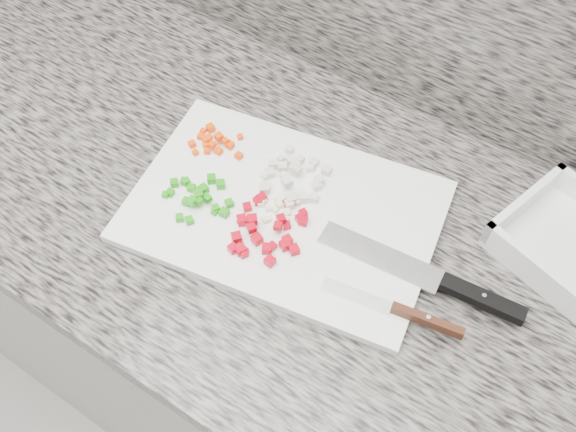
# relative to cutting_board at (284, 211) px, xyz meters

# --- Properties ---
(cabinet) EXTENTS (3.92, 0.62, 0.86)m
(cabinet) POSITION_rel_cutting_board_xyz_m (-0.08, 0.01, -0.48)
(cabinet) COLOR beige
(cabinet) RESTS_ON ground
(countertop) EXTENTS (3.96, 0.64, 0.04)m
(countertop) POSITION_rel_cutting_board_xyz_m (-0.08, 0.01, -0.03)
(countertop) COLOR slate
(countertop) RESTS_ON cabinet
(cutting_board) EXTENTS (0.49, 0.37, 0.01)m
(cutting_board) POSITION_rel_cutting_board_xyz_m (0.00, 0.00, 0.00)
(cutting_board) COLOR white
(cutting_board) RESTS_ON countertop
(carrot_pile) EXTENTS (0.09, 0.08, 0.02)m
(carrot_pile) POSITION_rel_cutting_board_xyz_m (-0.16, 0.04, 0.01)
(carrot_pile) COLOR #FC4905
(carrot_pile) RESTS_ON cutting_board
(onion_pile) EXTENTS (0.10, 0.10, 0.02)m
(onion_pile) POSITION_rel_cutting_board_xyz_m (-0.02, 0.05, 0.02)
(onion_pile) COLOR beige
(onion_pile) RESTS_ON cutting_board
(green_pepper_pile) EXTENTS (0.11, 0.10, 0.02)m
(green_pepper_pile) POSITION_rel_cutting_board_xyz_m (-0.11, -0.05, 0.01)
(green_pepper_pile) COLOR #1F9A0E
(green_pepper_pile) RESTS_ON cutting_board
(red_pepper_pile) EXTENTS (0.11, 0.12, 0.02)m
(red_pepper_pile) POSITION_rel_cutting_board_xyz_m (0.00, -0.05, 0.02)
(red_pepper_pile) COLOR #BF0215
(red_pepper_pile) RESTS_ON cutting_board
(garlic_pile) EXTENTS (0.06, 0.06, 0.01)m
(garlic_pile) POSITION_rel_cutting_board_xyz_m (-0.00, -0.01, 0.01)
(garlic_pile) COLOR #F4ECBD
(garlic_pile) RESTS_ON cutting_board
(chef_knife) EXTENTS (0.29, 0.06, 0.02)m
(chef_knife) POSITION_rel_cutting_board_xyz_m (0.25, 0.01, 0.01)
(chef_knife) COLOR silver
(chef_knife) RESTS_ON cutting_board
(paring_knife) EXTENTS (0.19, 0.05, 0.02)m
(paring_knife) POSITION_rel_cutting_board_xyz_m (0.23, -0.06, 0.01)
(paring_knife) COLOR silver
(paring_knife) RESTS_ON cutting_board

